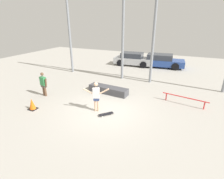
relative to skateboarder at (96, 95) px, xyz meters
The scene contains 11 objects.
ground_plane 1.02m from the skateboarder, 29.29° to the left, with size 36.00×36.00×0.00m, color #B2ADA3.
skateboarder is the anchor object (origin of this frame).
skateboard 1.09m from the skateboarder, 17.15° to the right, with size 0.68×0.72×0.08m.
grind_box 2.61m from the skateboarder, 100.93° to the left, with size 2.68×0.67×0.45m, color #47474C.
grind_rail 5.04m from the skateboarder, 32.82° to the left, with size 2.51×0.51×0.47m.
canopy_support_left 7.34m from the skateboarder, 119.33° to the left, with size 5.14×0.20×6.90m.
canopy_support_right 7.72m from the skateboarder, 55.13° to the left, with size 5.14×0.20×6.90m.
parked_car_silver 10.59m from the skateboarder, 97.27° to the left, with size 4.05×2.03×1.33m.
parked_car_blue 11.02m from the skateboarder, 82.22° to the left, with size 4.60×2.27×1.31m.
bystander 4.04m from the skateboarder, behind, with size 0.77×0.32×1.53m.
traffic_cone 3.56m from the skateboarder, 159.07° to the right, with size 0.42×0.42×0.61m.
Camera 1 is at (3.71, -7.43, 4.53)m, focal length 28.00 mm.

